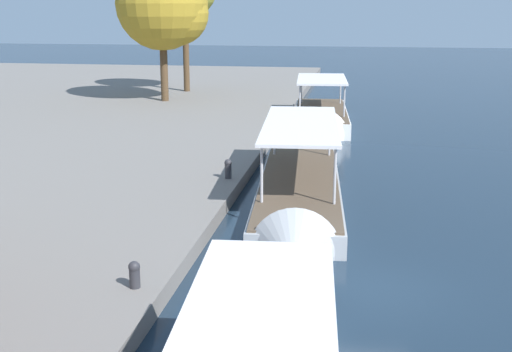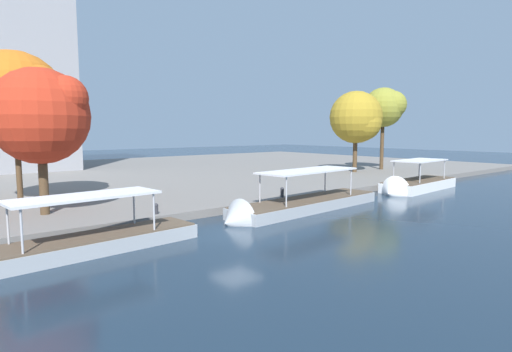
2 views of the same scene
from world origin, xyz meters
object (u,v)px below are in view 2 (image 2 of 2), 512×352
Objects in this scene: tour_boat_2 at (297,207)px; tree_4 at (21,99)px; tree_2 at (384,108)px; tour_boat_1 at (65,251)px; mooring_bollard_1 at (156,208)px; tree_0 at (356,119)px; tree_3 at (43,114)px; tour_boat_3 at (414,187)px; mooring_bollard_0 at (282,192)px.

tree_4 is (-14.97, 13.91, 7.92)m from tour_boat_2.
tree_4 is (-44.18, 1.76, -0.78)m from tree_2.
tour_boat_1 is 0.83× the size of tour_boat_2.
tour_boat_1 is at bearing -148.78° from mooring_bollard_1.
tour_boat_2 is at bearing 178.96° from tour_boat_1.
tree_2 is (29.21, 12.14, 8.70)m from tour_boat_2.
tree_4 is at bearing -99.70° from tour_boat_1.
tree_4 is (-5.31, 10.65, 7.32)m from mooring_bollard_1.
tree_0 is at bearing -2.45° from tree_4.
tree_3 is 6.35m from tree_4.
tour_boat_2 is at bearing -152.08° from tree_0.
tour_boat_2 is (16.44, 0.85, 0.04)m from tour_boat_1.
tour_boat_2 is 16.62m from tour_boat_3.
tour_boat_3 is 26.46m from mooring_bollard_1.
tour_boat_3 is 1.03× the size of tree_4.
tree_3 reaches higher than tour_boat_3.
mooring_bollard_0 is at bearing -15.04° from tour_boat_3.
tree_0 is at bearing -156.33° from tour_boat_2.
mooring_bollard_0 is (17.84, 3.93, 0.70)m from tour_boat_1.
mooring_bollard_1 is 40.68m from tree_2.
tree_2 is at bearing 5.75° from tree_3.
mooring_bollard_1 is at bearing -10.96° from tour_boat_3.
mooring_bollard_1 is at bearing -39.46° from tree_3.
tour_boat_3 is 35.32m from tree_4.
mooring_bollard_0 is (1.40, 3.08, 0.66)m from tour_boat_2.
tree_0 is at bearing 22.89° from mooring_bollard_0.
tree_0 is 38.18m from tree_4.
tree_4 is at bearing 177.55° from tree_0.
tree_2 reaches higher than mooring_bollard_1.
mooring_bollard_1 is 34.66m from tree_0.
tree_4 reaches higher than tree_2.
tour_boat_2 is 3.45m from mooring_bollard_0.
tour_boat_2 is at bearing -42.89° from tree_4.
tour_boat_3 is (16.61, 0.20, 0.06)m from tour_boat_2.
tree_3 reaches higher than tour_boat_2.
tree_0 is at bearing 6.84° from tree_3.
tree_4 reaches higher than mooring_bollard_1.
mooring_bollard_0 is 24.50m from tree_0.
tree_0 is (39.61, 13.13, 7.17)m from tour_boat_1.
tour_boat_1 reaches higher than mooring_bollard_1.
tour_boat_1 is at bearing -99.28° from tree_3.
tour_boat_2 reaches higher than tour_boat_1.
tree_4 reaches higher than tree_0.
mooring_bollard_1 is (-9.66, 3.26, 0.60)m from tour_boat_2.
tour_boat_1 is at bearing -95.69° from tree_4.
mooring_bollard_1 is 0.06× the size of tree_4.
tree_3 is at bearing -174.25° from tree_2.
tour_boat_3 is at bearing 176.45° from tour_boat_2.
mooring_bollard_0 is 0.08× the size of tree_0.
tour_boat_2 is 10.21m from mooring_bollard_1.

